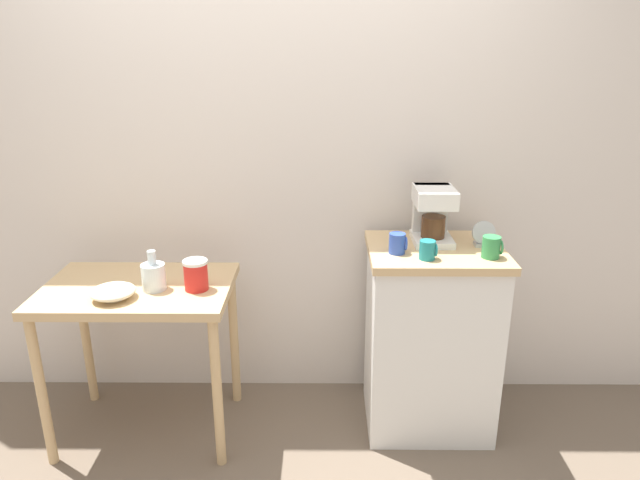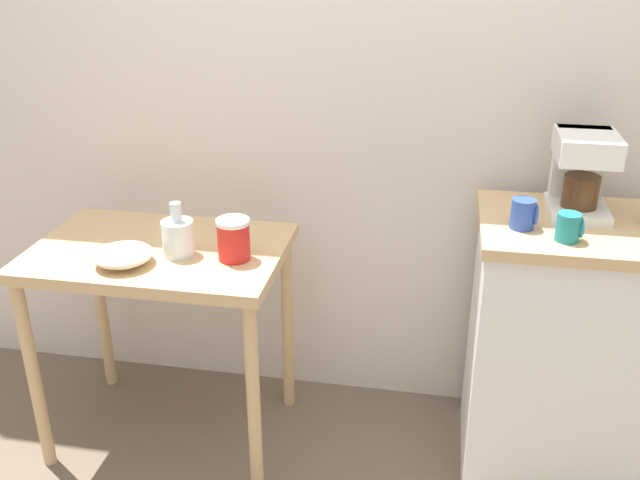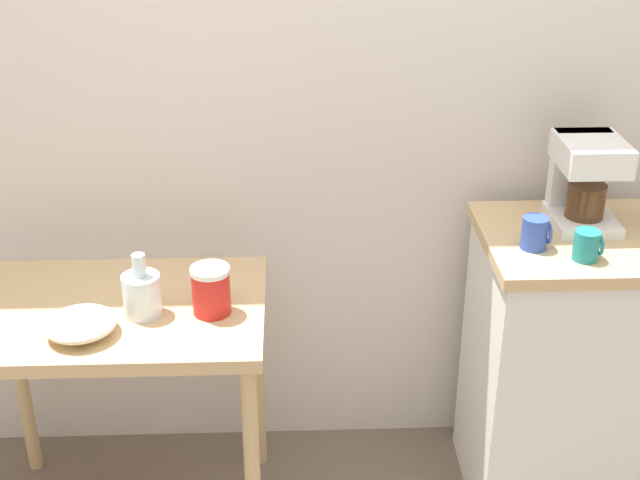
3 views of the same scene
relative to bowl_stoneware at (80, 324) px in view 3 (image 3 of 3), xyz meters
name	(u,v)px [view 3 (image 3 of 3)]	position (x,y,z in m)	size (l,w,h in m)	color
back_wall	(360,40)	(0.77, 0.59, 0.60)	(4.40, 0.10, 2.80)	silver
wooden_table	(117,339)	(0.05, 0.15, -0.14)	(0.85, 0.57, 0.77)	tan
kitchen_counter	(571,369)	(1.41, 0.23, -0.34)	(0.62, 0.51, 0.92)	white
bowl_stoneware	(80,324)	(0.00, 0.00, 0.00)	(0.19, 0.19, 0.06)	beige
glass_carafe_vase	(142,293)	(0.15, 0.10, 0.03)	(0.10, 0.10, 0.18)	silver
canister_enamel	(211,290)	(0.34, 0.10, 0.04)	(0.11, 0.11, 0.14)	red
coffee_maker	(585,177)	(1.40, 0.33, 0.26)	(0.18, 0.22, 0.26)	white
mug_dark_teal	(587,245)	(1.35, 0.09, 0.16)	(0.08, 0.07, 0.08)	teal
mug_blue	(535,233)	(1.23, 0.16, 0.17)	(0.08, 0.07, 0.09)	#2D4CAD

